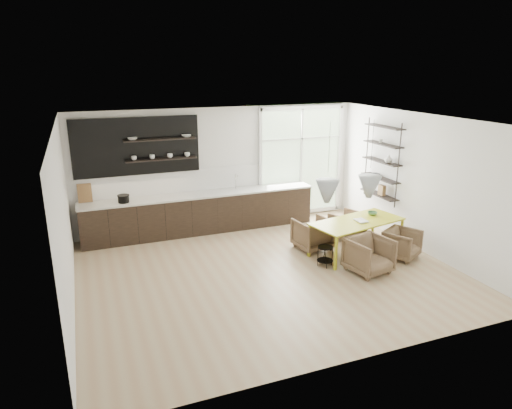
# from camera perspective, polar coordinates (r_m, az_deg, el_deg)

# --- Properties ---
(room) EXTENTS (7.02, 6.01, 2.91)m
(room) POSITION_cam_1_polar(r_m,az_deg,el_deg) (9.61, 2.19, 2.70)
(room) COLOR tan
(room) RESTS_ON ground
(kitchen_run) EXTENTS (5.54, 0.69, 2.75)m
(kitchen_run) POSITION_cam_1_polar(r_m,az_deg,el_deg) (10.91, -7.36, -0.39)
(kitchen_run) COLOR black
(kitchen_run) RESTS_ON ground
(right_shelving) EXTENTS (0.26, 1.22, 1.90)m
(right_shelving) POSITION_cam_1_polar(r_m,az_deg,el_deg) (11.01, 15.49, 4.95)
(right_shelving) COLOR black
(right_shelving) RESTS_ON ground
(dining_table) EXTENTS (2.12, 1.28, 0.72)m
(dining_table) POSITION_cam_1_polar(r_m,az_deg,el_deg) (9.77, 12.52, -2.28)
(dining_table) COLOR gold
(dining_table) RESTS_ON ground
(armchair_back_left) EXTENTS (0.80, 0.82, 0.67)m
(armchair_back_left) POSITION_cam_1_polar(r_m,az_deg,el_deg) (9.98, 7.12, -3.66)
(armchair_back_left) COLOR brown
(armchair_back_left) RESTS_ON ground
(armchair_back_right) EXTENTS (0.87, 0.88, 0.62)m
(armchair_back_right) POSITION_cam_1_polar(r_m,az_deg,el_deg) (10.70, 11.32, -2.56)
(armchair_back_right) COLOR brown
(armchair_back_right) RESTS_ON ground
(armchair_front_left) EXTENTS (0.87, 0.89, 0.69)m
(armchair_front_left) POSITION_cam_1_polar(r_m,az_deg,el_deg) (9.06, 13.95, -6.17)
(armchair_front_left) COLOR brown
(armchair_front_left) RESTS_ON ground
(armchair_front_right) EXTENTS (0.88, 0.89, 0.60)m
(armchair_front_right) POSITION_cam_1_polar(r_m,az_deg,el_deg) (9.92, 17.77, -4.71)
(armchair_front_right) COLOR brown
(armchair_front_right) RESTS_ON ground
(wire_stool) EXTENTS (0.32, 0.32, 0.41)m
(wire_stool) POSITION_cam_1_polar(r_m,az_deg,el_deg) (9.19, 8.64, -6.07)
(wire_stool) COLOR black
(wire_stool) RESTS_ON ground
(table_book) EXTENTS (0.22, 0.29, 0.03)m
(table_book) POSITION_cam_1_polar(r_m,az_deg,el_deg) (9.68, 12.46, -2.06)
(table_book) COLOR white
(table_book) RESTS_ON dining_table
(table_bowl) EXTENTS (0.21, 0.21, 0.06)m
(table_bowl) POSITION_cam_1_polar(r_m,az_deg,el_deg) (10.22, 14.34, -1.08)
(table_bowl) COLOR #477747
(table_bowl) RESTS_ON dining_table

